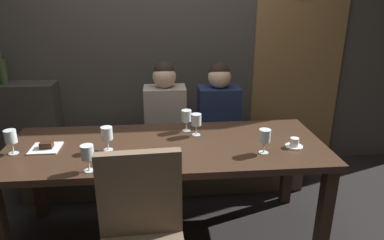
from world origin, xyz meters
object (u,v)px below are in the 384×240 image
Objects in this scene: diner_bearded at (219,105)px; dining_table at (167,156)px; chair_near_side at (142,236)px; wine_glass_far_right at (11,137)px; wine_bottle_pale_label at (3,71)px; wine_glass_end_left at (265,136)px; banquette_bench at (166,164)px; wine_glass_center_front at (186,116)px; wine_glass_near_left at (87,154)px; espresso_cup at (294,143)px; dessert_plate at (46,147)px; wine_glass_center_back at (196,121)px; wine_glass_far_left at (107,134)px; diner_redhead at (165,106)px.

dining_table is at bearing -124.37° from diner_bearded.
chair_near_side reaches higher than wine_glass_far_right.
wine_bottle_pale_label is 1.99× the size of wine_glass_end_left.
dining_table is 0.82m from banquette_bench.
wine_glass_far_right and wine_glass_center_front have the same top height.
wine_glass_end_left is 1.00× the size of wine_glass_near_left.
wine_glass_near_left is 1.37× the size of espresso_cup.
dessert_plate is at bearing 15.79° from wine_glass_far_right.
wine_glass_center_back reaches higher than dining_table.
diner_bearded is 0.91m from wine_glass_end_left.
dining_table is at bearing 163.66° from wine_glass_end_left.
wine_bottle_pale_label is at bearing 166.71° from banquette_bench.
wine_glass_end_left is at bearing -42.73° from wine_glass_center_front.
wine_glass_far_left is (-0.61, -0.21, 0.00)m from wine_glass_center_back.
chair_near_side is at bearing -113.82° from diner_bearded.
wine_glass_end_left and wine_glass_far_left have the same top height.
wine_glass_center_back is (0.37, 0.88, 0.29)m from chair_near_side.
chair_near_side is 1.13m from wine_glass_far_right.
wine_glass_end_left is at bearing -54.38° from banquette_bench.
dessert_plate is (0.64, -1.03, -0.32)m from wine_bottle_pale_label.
diner_redhead is 1.08m from wine_glass_end_left.
chair_near_side is 1.32× the size of diner_redhead.
wine_glass_far_right is at bearing 177.98° from espresso_cup.
wine_bottle_pale_label is 2.61m from espresso_cup.
chair_near_side is 5.98× the size of wine_glass_center_front.
diner_bearded is (0.63, 1.43, 0.23)m from chair_near_side.
wine_glass_end_left is 1.00× the size of wine_glass_center_front.
dining_table is 18.33× the size of espresso_cup.
wine_glass_far_right is 1.37× the size of espresso_cup.
wine_glass_center_back is 1.00× the size of wine_glass_near_left.
wine_bottle_pale_label reaches higher than wine_glass_far_left.
diner_bearded is at bearing 55.63° from dining_table.
wine_bottle_pale_label is 1.90m from wine_glass_center_back.
diner_bearded reaches higher than wine_glass_far_left.
diner_bearded is 1.47m from dessert_plate.
wine_glass_end_left and wine_glass_center_back have the same top height.
wine_glass_far_right is 0.86× the size of dessert_plate.
dining_table is 2.24× the size of chair_near_side.
wine_glass_center_front is at bearing 124.29° from wine_glass_center_back.
diner_redhead reaches higher than banquette_bench.
wine_glass_far_left is at bearing -139.10° from diner_bearded.
wine_glass_far_right is 0.22m from dessert_plate.
diner_bearded is 0.56m from wine_glass_center_front.
wine_glass_center_back is (-0.41, 0.34, -0.00)m from wine_glass_end_left.
wine_glass_near_left is at bearing 129.11° from chair_near_side.
wine_glass_center_back reaches higher than dessert_plate.
wine_glass_center_back is at bearing 8.28° from dessert_plate.
wine_glass_far_left is 1.00× the size of wine_glass_near_left.
dessert_plate is (-0.81, -0.69, 0.53)m from banquette_bench.
banquette_bench is 15.24× the size of wine_glass_near_left.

